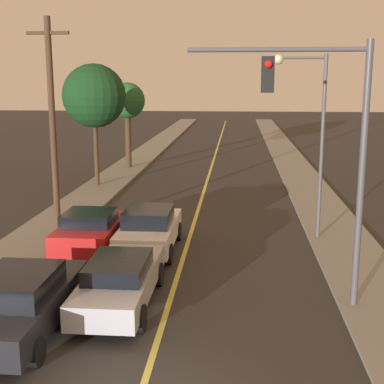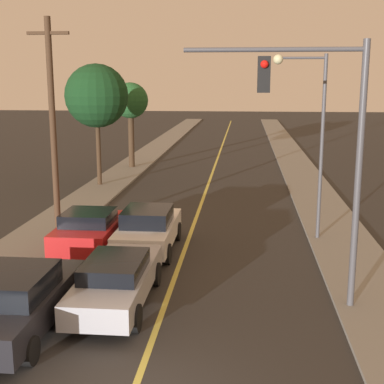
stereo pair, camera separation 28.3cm
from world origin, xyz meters
The scene contains 12 objects.
road_surface centered at (0.00, 36.00, 0.01)m, with size 9.27×80.00×0.01m.
sidewalk_left centered at (-5.89, 36.00, 0.06)m, with size 2.50×80.00×0.12m.
sidewalk_right centered at (5.89, 36.00, 0.06)m, with size 2.50×80.00×0.12m.
car_near_lane_front centered at (-1.30, 4.53, 0.75)m, with size 1.86×4.93×1.40m.
car_near_lane_second centered at (-1.30, 9.39, 0.83)m, with size 1.98×4.49×1.61m.
car_outer_lane_front centered at (-3.34, 2.74, 0.82)m, with size 2.02×4.90×1.61m.
car_outer_lane_second centered at (-3.34, 8.99, 0.82)m, with size 2.05×3.88×1.56m.
traffic_signal_mast centered at (4.07, 4.93, 4.77)m, with size 4.61×0.42×6.96m.
streetlamp_right centered at (4.51, 11.33, 4.58)m, with size 1.97×0.36×6.91m.
utility_pole_left centered at (-5.24, 10.98, 4.42)m, with size 1.60×0.24×8.28m.
tree_left_near centered at (-6.29, 21.07, 5.21)m, with size 3.59×3.59×6.90m.
tree_left_far centered at (-5.78, 27.71, 4.63)m, with size 2.45×2.45×5.84m.
Camera 2 is at (2.09, -8.96, 6.07)m, focal length 50.00 mm.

